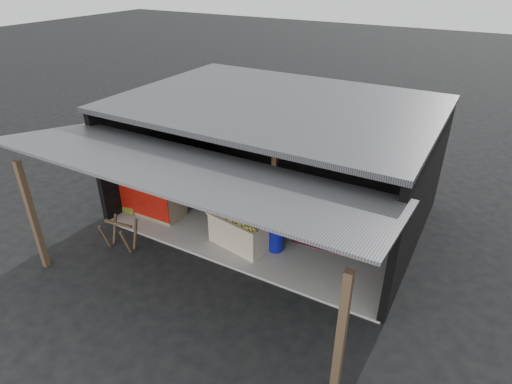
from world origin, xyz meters
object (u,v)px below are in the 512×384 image
Objects in this scene: banana_table at (242,229)px; neighbor_stall at (152,195)px; sawhorse at (120,232)px; water_barrel at (276,240)px; plastic_chair at (355,218)px; white_crate at (261,208)px.

banana_table is 0.90× the size of neighbor_stall.
sawhorse is 3.55m from water_barrel.
neighbor_stall is at bearing -169.02° from plastic_chair.
sawhorse is (-2.33, -2.39, -0.10)m from white_crate.
banana_table is at bearing -91.76° from white_crate.
sawhorse is at bearing -77.29° from neighbor_stall.
neighbor_stall is 3.24× the size of water_barrel.
white_crate is 2.27m from plastic_chair.
banana_table reaches higher than water_barrel.
white_crate is 1.18× the size of plastic_chair.
white_crate reaches higher than sawhorse.
neighbor_stall is at bearing 96.58° from sawhorse.
sawhorse is 1.38× the size of water_barrel.
neighbor_stall is 1.58m from sawhorse.
water_barrel is at bearing 20.44° from sawhorse.
sawhorse reaches higher than water_barrel.
sawhorse is 5.44m from plastic_chair.
white_crate is 0.57× the size of neighbor_stall.
white_crate is at bearing 38.40° from sawhorse.
neighbor_stall is (-2.73, 0.06, 0.12)m from banana_table.
water_barrel is (0.81, -0.74, -0.22)m from white_crate.
water_barrel is 0.64× the size of plastic_chair.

